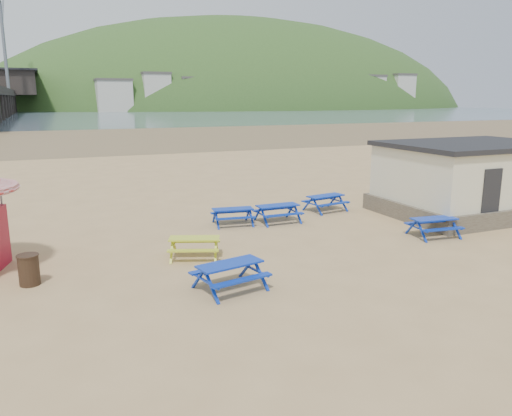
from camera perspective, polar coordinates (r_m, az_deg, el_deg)
name	(u,v)px	position (r m, az deg, el deg)	size (l,w,h in m)	color
ground	(262,245)	(17.46, 0.67, -4.31)	(400.00, 400.00, 0.00)	tan
wet_sand	(96,136)	(70.79, -17.80, 7.82)	(400.00, 400.00, 0.00)	brown
sea	(61,113)	(185.48, -21.42, 10.09)	(400.00, 400.00, 0.00)	#465865
picnic_table_blue_a	(233,217)	(20.20, -2.67, -0.99)	(1.79, 1.53, 0.68)	#0321A2
picnic_table_blue_b	(325,203)	(22.87, 7.93, 0.56)	(1.94, 1.66, 0.73)	#0321A2
picnic_table_blue_c	(278,213)	(20.62, 2.49, -0.63)	(1.75, 1.41, 0.73)	#0321A2
picnic_table_blue_d	(230,276)	(13.49, -2.99, -7.79)	(2.03, 1.76, 0.74)	#0321A2
picnic_table_blue_f	(434,227)	(19.62, 19.64, -2.09)	(1.83, 1.54, 0.70)	#0321A2
picnic_table_yellow	(195,248)	(16.19, -7.04, -4.52)	(1.96, 1.78, 0.67)	#B1C627
litter_bin	(29,270)	(15.11, -24.53, -6.42)	(0.59, 0.59, 0.86)	#331E16
amenity_block	(470,178)	(23.98, 23.28, 3.14)	(7.40, 5.40, 3.15)	#665B4C
pier	(2,96)	(193.84, -27.05, 11.29)	(24.00, 220.00, 39.29)	black
headland_town	(242,127)	(263.81, -1.63, 9.24)	(264.00, 144.00, 108.00)	#2D4C1E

